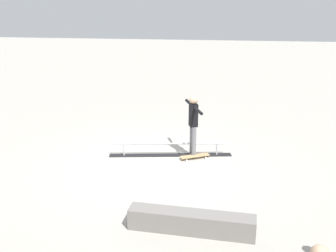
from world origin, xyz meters
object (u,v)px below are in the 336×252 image
Objects in this scene: grind_rail at (170,150)px; skateboard_main at (195,156)px; skater_main at (193,121)px; skate_ledge at (191,222)px.

skateboard_main is (-0.67, 0.15, -0.08)m from grind_rail.
skater_main is 0.93m from skateboard_main.
grind_rail is at bearing -76.96° from skate_ledge.
skater_main is (-0.60, -0.01, 0.83)m from grind_rail.
skateboard_main is (-0.07, 0.15, -0.91)m from skater_main.
skater_main is at bearing 171.82° from grind_rail.
grind_rail reaches higher than skateboard_main.
skater_main reaches higher than grind_rail.
skater_main reaches higher than skateboard_main.
skateboard_main is at bearing 158.94° from grind_rail.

